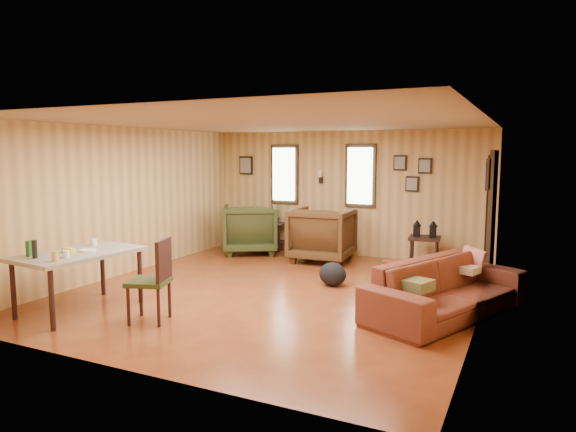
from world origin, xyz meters
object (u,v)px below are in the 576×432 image
object	(u,v)px
sofa	(447,279)
side_table	(425,235)
recliner_green	(250,226)
recliner_brown	(322,232)
end_table	(273,231)
dining_table	(78,257)

from	to	relation	value
sofa	side_table	distance (m)	2.67
recliner_green	recliner_brown	bearing A→B (deg)	145.82
sofa	recliner_brown	world-z (taller)	recliner_brown
end_table	dining_table	distance (m)	4.74
sofa	recliner_brown	xyz separation A→B (m)	(-2.55, 2.33, 0.09)
dining_table	sofa	bearing A→B (deg)	29.11
sofa	recliner_green	size ratio (longest dim) A/B	2.18
dining_table	end_table	bearing A→B (deg)	92.19
sofa	side_table	bearing A→B (deg)	40.50
sofa	side_table	xyz separation A→B (m)	(-0.75, 2.56, 0.11)
recliner_green	dining_table	size ratio (longest dim) A/B	0.68
recliner_brown	end_table	size ratio (longest dim) A/B	1.58
recliner_brown	recliner_green	xyz separation A→B (m)	(-1.59, 0.12, -0.01)
recliner_brown	end_table	xyz separation A→B (m)	(-1.33, 0.61, -0.16)
recliner_green	end_table	distance (m)	0.58
end_table	sofa	bearing A→B (deg)	-37.14
sofa	recliner_brown	bearing A→B (deg)	71.76
recliner_brown	dining_table	distance (m)	4.43
side_table	dining_table	xyz separation A→B (m)	(-3.45, -4.35, 0.12)
recliner_brown	sofa	bearing A→B (deg)	134.24
end_table	side_table	bearing A→B (deg)	-6.88
recliner_green	side_table	world-z (taller)	recliner_green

